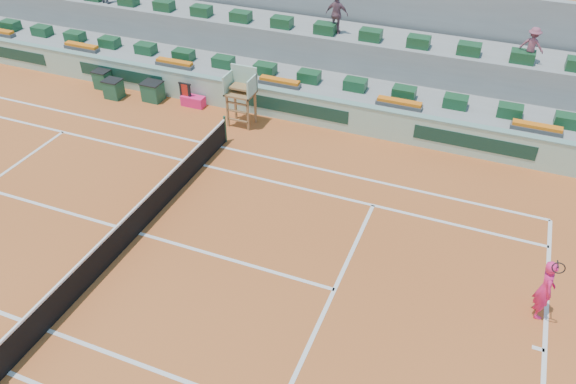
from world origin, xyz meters
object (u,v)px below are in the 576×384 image
(drink_cooler_a, at_px, (153,91))
(tennis_player, at_px, (545,289))
(player_bag, at_px, (193,101))
(umpire_chair, at_px, (242,89))

(drink_cooler_a, distance_m, tennis_player, 17.48)
(player_bag, relative_size, umpire_chair, 0.42)
(umpire_chair, xyz_separation_m, tennis_player, (11.63, -6.28, -0.62))
(player_bag, xyz_separation_m, drink_cooler_a, (-1.89, -0.18, 0.20))
(umpire_chair, xyz_separation_m, drink_cooler_a, (-4.53, 0.36, -1.12))
(drink_cooler_a, bearing_deg, umpire_chair, -4.58)
(player_bag, relative_size, tennis_player, 0.45)
(umpire_chair, height_order, tennis_player, umpire_chair)
(tennis_player, bearing_deg, drink_cooler_a, 157.65)
(player_bag, distance_m, drink_cooler_a, 1.91)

